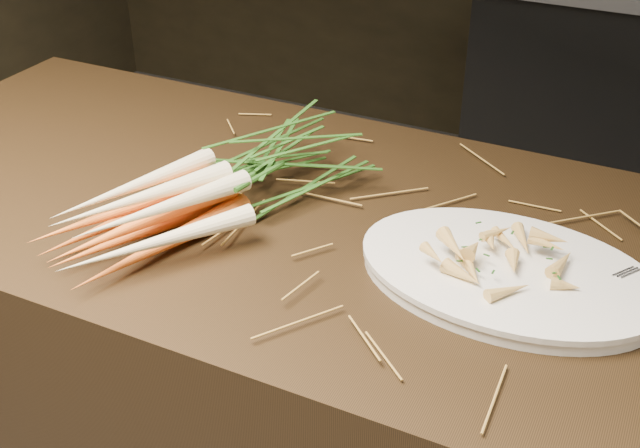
# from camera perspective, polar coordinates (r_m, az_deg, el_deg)

# --- Properties ---
(straw_bedding) EXTENTS (1.40, 0.60, 0.02)m
(straw_bedding) POSITION_cam_1_polar(r_m,az_deg,el_deg) (1.11, 17.57, -3.43)
(straw_bedding) COLOR olive
(straw_bedding) RESTS_ON main_counter
(root_veg_bunch) EXTENTS (0.34, 0.55, 0.10)m
(root_veg_bunch) POSITION_cam_1_polar(r_m,az_deg,el_deg) (1.20, -6.47, 3.06)
(root_veg_bunch) COLOR #D85B15
(root_veg_bunch) RESTS_ON main_counter
(serving_platter) EXTENTS (0.40, 0.27, 0.02)m
(serving_platter) POSITION_cam_1_polar(r_m,az_deg,el_deg) (1.08, 13.14, -3.60)
(serving_platter) COLOR white
(serving_platter) RESTS_ON main_counter
(roasted_veg_heap) EXTENTS (0.20, 0.14, 0.04)m
(roasted_veg_heap) POSITION_cam_1_polar(r_m,az_deg,el_deg) (1.07, 13.35, -2.19)
(roasted_veg_heap) COLOR #BD893E
(roasted_veg_heap) RESTS_ON serving_platter
(serving_fork) EXTENTS (0.09, 0.13, 0.00)m
(serving_fork) POSITION_cam_1_polar(r_m,az_deg,el_deg) (1.05, 20.30, -5.48)
(serving_fork) COLOR silver
(serving_fork) RESTS_ON serving_platter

